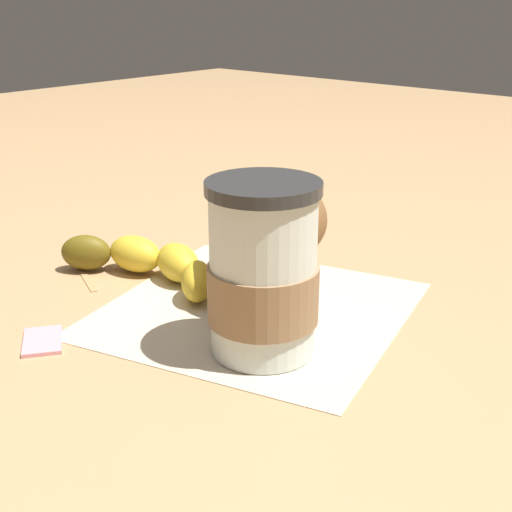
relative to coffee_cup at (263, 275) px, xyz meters
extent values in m
plane|color=tan|center=(0.06, -0.06, -0.07)|extent=(3.00, 3.00, 0.00)
cube|color=beige|center=(0.06, -0.06, -0.07)|extent=(0.32, 0.32, 0.00)
cylinder|color=silver|center=(0.00, 0.00, 0.00)|extent=(0.09, 0.09, 0.13)
cylinder|color=#2D2D2D|center=(0.00, 0.00, 0.07)|extent=(0.09, 0.09, 0.01)
cylinder|color=#997551|center=(0.00, 0.00, -0.02)|extent=(0.09, 0.09, 0.05)
cylinder|color=white|center=(0.06, -0.08, -0.05)|extent=(0.08, 0.08, 0.04)
ellipsoid|color=brown|center=(0.06, -0.08, 0.02)|extent=(0.10, 0.10, 0.08)
ellipsoid|color=gold|center=(0.11, -0.03, -0.05)|extent=(0.06, 0.06, 0.04)
ellipsoid|color=gold|center=(0.16, -0.05, -0.05)|extent=(0.07, 0.06, 0.04)
ellipsoid|color=gold|center=(0.21, -0.04, -0.05)|extent=(0.07, 0.05, 0.04)
ellipsoid|color=brown|center=(0.26, -0.01, -0.05)|extent=(0.06, 0.06, 0.04)
cube|color=pink|center=(0.15, 0.11, -0.06)|extent=(0.06, 0.05, 0.01)
cube|color=tan|center=(0.25, 0.00, -0.07)|extent=(0.10, 0.05, 0.00)
camera|label=1|loc=(-0.34, 0.40, 0.21)|focal=50.00mm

